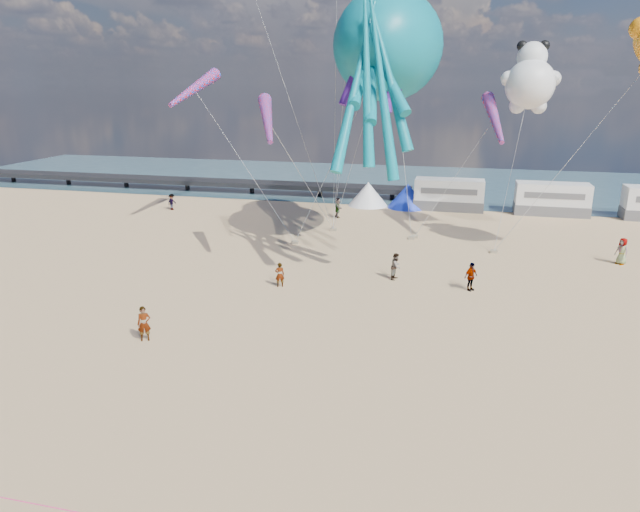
% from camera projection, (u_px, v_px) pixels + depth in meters
% --- Properties ---
extents(ground, '(120.00, 120.00, 0.00)m').
position_uv_depth(ground, '(247.00, 431.00, 20.49)').
color(ground, '#DCB37F').
rests_on(ground, ground).
extents(water, '(120.00, 120.00, 0.00)m').
position_uv_depth(water, '(402.00, 182.00, 71.60)').
color(water, '#335462').
rests_on(water, ground).
extents(pier, '(60.00, 3.00, 0.50)m').
position_uv_depth(pier, '(156.00, 180.00, 67.42)').
color(pier, black).
rests_on(pier, ground).
extents(motorhome_0, '(6.60, 2.50, 3.00)m').
position_uv_depth(motorhome_0, '(449.00, 194.00, 55.87)').
color(motorhome_0, silver).
rests_on(motorhome_0, ground).
extents(motorhome_1, '(6.60, 2.50, 3.00)m').
position_uv_depth(motorhome_1, '(552.00, 199.00, 53.72)').
color(motorhome_1, silver).
rests_on(motorhome_1, ground).
extents(tent_white, '(4.00, 4.00, 2.40)m').
position_uv_depth(tent_white, '(368.00, 194.00, 57.77)').
color(tent_white, white).
rests_on(tent_white, ground).
extents(tent_blue, '(4.00, 4.00, 2.40)m').
position_uv_depth(tent_blue, '(408.00, 196.00, 56.87)').
color(tent_blue, '#1933CC').
rests_on(tent_blue, ground).
extents(standing_person, '(0.75, 0.66, 1.74)m').
position_uv_depth(standing_person, '(144.00, 324.00, 27.48)').
color(standing_person, tan).
rests_on(standing_person, ground).
extents(beachgoer_0, '(0.77, 0.81, 1.86)m').
position_uv_depth(beachgoer_0, '(622.00, 251.00, 39.09)').
color(beachgoer_0, '#7F6659').
rests_on(beachgoer_0, ground).
extents(beachgoer_1, '(0.72, 0.94, 1.71)m').
position_uv_depth(beachgoer_1, '(396.00, 266.00, 36.09)').
color(beachgoer_1, '#7F6659').
rests_on(beachgoer_1, ground).
extents(beachgoer_2, '(0.76, 0.89, 1.58)m').
position_uv_depth(beachgoer_2, '(172.00, 202.00, 55.93)').
color(beachgoer_2, '#7F6659').
rests_on(beachgoer_2, ground).
extents(beachgoer_3, '(1.25, 1.27, 1.75)m').
position_uv_depth(beachgoer_3, '(471.00, 277.00, 34.13)').
color(beachgoer_3, '#7F6659').
rests_on(beachgoer_3, ground).
extents(beachgoer_4, '(0.85, 1.19, 1.87)m').
position_uv_depth(beachgoer_4, '(337.00, 208.00, 52.71)').
color(beachgoer_4, '#7F6659').
rests_on(beachgoer_4, ground).
extents(beachgoer_5, '(1.50, 0.99, 1.55)m').
position_uv_depth(beachgoer_5, '(280.00, 275.00, 34.79)').
color(beachgoer_5, '#7F6659').
rests_on(beachgoer_5, ground).
extents(sandbag_a, '(0.50, 0.35, 0.22)m').
position_uv_depth(sandbag_a, '(295.00, 242.00, 44.30)').
color(sandbag_a, gray).
rests_on(sandbag_a, ground).
extents(sandbag_b, '(0.50, 0.35, 0.22)m').
position_uv_depth(sandbag_b, '(411.00, 238.00, 45.58)').
color(sandbag_b, gray).
rests_on(sandbag_b, ground).
extents(sandbag_c, '(0.50, 0.35, 0.22)m').
position_uv_depth(sandbag_c, '(494.00, 252.00, 41.88)').
color(sandbag_c, gray).
rests_on(sandbag_c, ground).
extents(sandbag_d, '(0.50, 0.35, 0.22)m').
position_uv_depth(sandbag_d, '(415.00, 237.00, 45.92)').
color(sandbag_d, gray).
rests_on(sandbag_d, ground).
extents(sandbag_e, '(0.50, 0.35, 0.22)m').
position_uv_depth(sandbag_e, '(333.00, 229.00, 48.18)').
color(sandbag_e, gray).
rests_on(sandbag_e, ground).
extents(kite_octopus_teal, '(9.67, 13.40, 14.08)m').
position_uv_depth(kite_octopus_teal, '(388.00, 46.00, 39.15)').
color(kite_octopus_teal, '#097C8D').
extents(kite_octopus_purple, '(4.55, 10.13, 11.46)m').
position_uv_depth(kite_octopus_purple, '(390.00, 17.00, 41.82)').
color(kite_octopus_purple, '#4B1882').
extents(kite_panda, '(5.11, 4.90, 6.25)m').
position_uv_depth(kite_panda, '(530.00, 84.00, 42.53)').
color(kite_panda, white).
extents(windsock_left, '(2.21, 7.18, 7.09)m').
position_uv_depth(windsock_left, '(194.00, 89.00, 47.13)').
color(windsock_left, red).
extents(windsock_mid, '(2.05, 6.94, 6.86)m').
position_uv_depth(windsock_mid, '(494.00, 119.00, 42.34)').
color(windsock_mid, red).
extents(windsock_right, '(2.77, 5.02, 5.06)m').
position_uv_depth(windsock_right, '(267.00, 120.00, 35.90)').
color(windsock_right, red).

